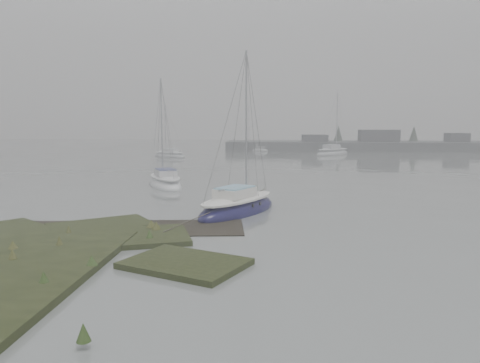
# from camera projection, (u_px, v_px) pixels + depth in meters

# --- Properties ---
(ground) EXTENTS (160.00, 160.00, 0.00)m
(ground) POSITION_uv_depth(u_px,v_px,m) (238.00, 169.00, 44.52)
(ground) COLOR slate
(ground) RESTS_ON ground
(far_shoreline) EXTENTS (60.00, 8.00, 4.15)m
(far_shoreline) POSITION_uv_depth(u_px,v_px,m) (421.00, 145.00, 74.22)
(far_shoreline) COLOR #4C4F51
(far_shoreline) RESTS_ON ground
(sailboat_main) EXTENTS (4.58, 6.21, 8.46)m
(sailboat_main) POSITION_uv_depth(u_px,v_px,m) (238.00, 208.00, 22.74)
(sailboat_main) COLOR #0E0B38
(sailboat_main) RESTS_ON ground
(sailboat_white) EXTENTS (4.08, 5.92, 8.00)m
(sailboat_white) POSITION_uv_depth(u_px,v_px,m) (165.00, 183.00, 32.23)
(sailboat_white) COLOR white
(sailboat_white) RESTS_ON ground
(sailboat_far_a) EXTENTS (5.29, 4.22, 7.32)m
(sailboat_far_a) POSITION_uv_depth(u_px,v_px,m) (170.00, 155.00, 59.80)
(sailboat_far_a) COLOR #B6BBC1
(sailboat_far_a) RESTS_ON ground
(sailboat_far_b) EXTENTS (6.01, 6.33, 9.28)m
(sailboat_far_b) POSITION_uv_depth(u_px,v_px,m) (333.00, 153.00, 64.01)
(sailboat_far_b) COLOR #B4B9BE
(sailboat_far_b) RESTS_ON ground
(sailboat_far_c) EXTENTS (5.63, 4.32, 7.73)m
(sailboat_far_c) POSITION_uv_depth(u_px,v_px,m) (253.00, 149.00, 73.20)
(sailboat_far_c) COLOR silver
(sailboat_far_c) RESTS_ON ground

